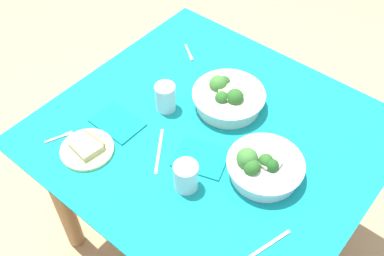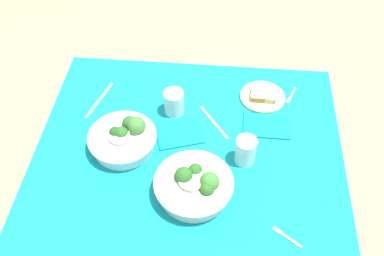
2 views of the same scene
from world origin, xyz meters
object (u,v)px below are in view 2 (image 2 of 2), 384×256
water_glass_side (174,102)px  table_knife_right (214,122)px  water_glass_center (246,151)px  fork_by_near_bowl (286,237)px  napkin_folded_lower (266,126)px  table_knife_left (100,100)px  bread_side_plate (263,96)px  napkin_folded_upper (179,133)px  fork_by_far_bowl (291,96)px  broccoli_bowl_far (124,139)px  broccoli_bowl_near (195,186)px

water_glass_side → table_knife_right: 0.17m
water_glass_center → fork_by_near_bowl: bearing=-65.5°
water_glass_side → napkin_folded_lower: size_ratio=0.57×
table_knife_left → napkin_folded_lower: napkin_folded_lower is taller
bread_side_plate → napkin_folded_upper: (-0.31, -0.22, -0.01)m
table_knife_left → napkin_folded_upper: size_ratio=1.24×
bread_side_plate → fork_by_far_bowl: bread_side_plate is taller
broccoli_bowl_far → broccoli_bowl_near: size_ratio=0.94×
broccoli_bowl_near → napkin_folded_lower: bearing=52.2°
broccoli_bowl_near → table_knife_right: bearing=81.6°
bread_side_plate → napkin_folded_lower: bread_side_plate is taller
water_glass_center → table_knife_right: (-0.12, 0.17, -0.05)m
bread_side_plate → fork_by_far_bowl: size_ratio=1.90×
fork_by_far_bowl → bread_side_plate: bearing=-57.3°
broccoli_bowl_near → table_knife_left: (-0.42, 0.40, -0.04)m
water_glass_side → fork_by_far_bowl: 0.48m
water_glass_center → broccoli_bowl_near: bearing=-137.6°
broccoli_bowl_far → broccoli_bowl_near: (0.27, -0.18, 0.00)m
napkin_folded_upper → napkin_folded_lower: 0.33m
fork_by_near_bowl → fork_by_far_bowl: bearing=-59.8°
bread_side_plate → fork_by_near_bowl: size_ratio=1.98×
water_glass_center → napkin_folded_upper: 0.27m
broccoli_bowl_far → napkin_folded_lower: 0.54m
broccoli_bowl_near → water_glass_side: broccoli_bowl_near is taller
water_glass_center → fork_by_near_bowl: size_ratio=1.16×
water_glass_center → table_knife_right: water_glass_center is taller
fork_by_near_bowl → napkin_folded_lower: size_ratio=0.52×
broccoli_bowl_far → water_glass_center: size_ratio=2.34×
table_knife_left → bread_side_plate: bearing=-67.1°
water_glass_side → napkin_folded_upper: (0.03, -0.11, -0.05)m
broccoli_bowl_far → table_knife_right: broccoli_bowl_far is taller
water_glass_side → broccoli_bowl_far: bearing=-130.4°
bread_side_plate → table_knife_right: 0.24m
water_glass_side → bread_side_plate: bearing=16.5°
broccoli_bowl_near → table_knife_left: broccoli_bowl_near is taller
table_knife_left → broccoli_bowl_near: bearing=-116.9°
fork_by_far_bowl → napkin_folded_upper: (-0.43, -0.24, 0.00)m
fork_by_near_bowl → table_knife_left: (-0.71, 0.53, -0.00)m
bread_side_plate → napkin_folded_upper: size_ratio=1.07×
fork_by_near_bowl → table_knife_left: 0.89m
broccoli_bowl_far → bread_side_plate: 0.58m
table_knife_right → napkin_folded_upper: bearing=82.1°
bread_side_plate → table_knife_left: bearing=-173.9°
water_glass_center → table_knife_left: 0.63m
water_glass_center → fork_by_far_bowl: water_glass_center is taller
fork_by_near_bowl → water_glass_center: bearing=-30.4°
table_knife_right → water_glass_side: bearing=37.9°
water_glass_side → broccoli_bowl_near: bearing=-73.2°
table_knife_right → napkin_folded_lower: 0.20m
bread_side_plate → water_glass_center: bearing=-102.4°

